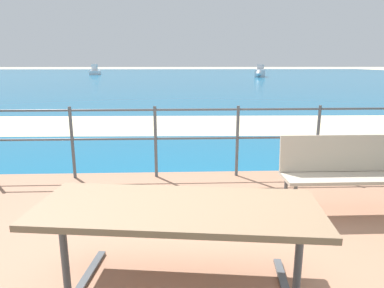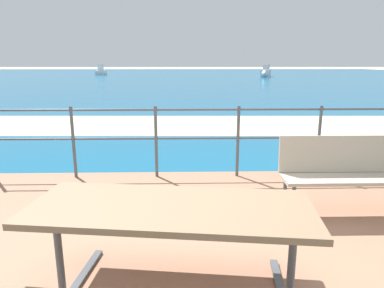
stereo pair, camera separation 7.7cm
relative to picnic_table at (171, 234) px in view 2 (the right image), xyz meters
The scene contains 9 objects.
ground_plane 0.82m from the picnic_table, 57.33° to the left, with size 240.00×240.00×0.00m, color beige.
patio_paving 0.80m from the picnic_table, 57.33° to the left, with size 6.40×5.20×0.06m, color #996B51.
sea_water 40.44m from the picnic_table, 89.61° to the left, with size 90.00×90.00×0.01m, color #145B84.
beach_strip 7.44m from the picnic_table, 87.86° to the left, with size 54.00×3.08×0.01m, color beige.
picnic_table is the anchor object (origin of this frame).
park_bench 2.44m from the picnic_table, 39.19° to the left, with size 1.51×0.42×0.86m.
railing_fence 2.85m from the picnic_table, 84.43° to the left, with size 5.94×0.04×1.04m.
boat_near 39.57m from the picnic_table, 75.89° to the left, with size 1.93×3.52×1.42m.
boat_mid 47.95m from the picnic_table, 103.59° to the left, with size 1.40×3.79×1.42m.
Camera 2 is at (-0.19, -2.40, 1.70)m, focal length 32.05 mm.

